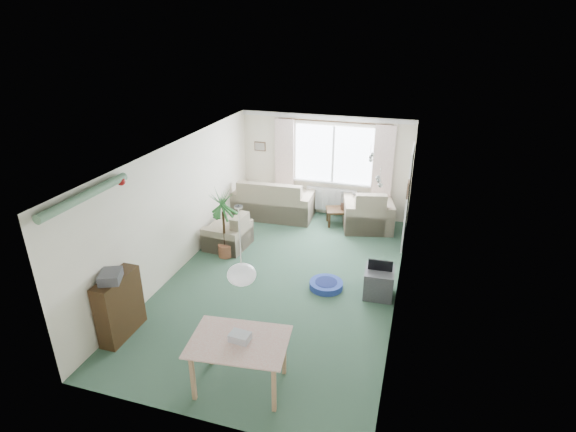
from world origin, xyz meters
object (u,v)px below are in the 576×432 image
(armchair_left, at_px, (227,230))
(houseplant, at_px, (224,224))
(dining_table, at_px, (240,364))
(tv_cube, at_px, (379,282))
(sofa, at_px, (274,197))
(bookshelf, at_px, (120,306))
(coffee_table, at_px, (344,217))
(armchair_corner, at_px, (368,208))
(pet_bed, at_px, (326,285))

(armchair_left, xyz_separation_m, houseplant, (0.12, -0.41, 0.33))
(houseplant, height_order, dining_table, houseplant)
(armchair_left, bearing_deg, tv_cube, 78.56)
(sofa, height_order, bookshelf, bookshelf)
(sofa, bearing_deg, houseplant, 80.27)
(armchair_left, relative_size, dining_table, 0.75)
(bookshelf, relative_size, houseplant, 0.70)
(sofa, height_order, houseplant, houseplant)
(coffee_table, bearing_deg, sofa, 180.00)
(armchair_corner, distance_m, bookshelf, 5.71)
(bookshelf, bearing_deg, armchair_left, 83.76)
(sofa, relative_size, bookshelf, 1.90)
(houseplant, relative_size, dining_table, 1.26)
(houseplant, bearing_deg, coffee_table, 48.13)
(armchair_left, relative_size, coffee_table, 1.00)
(dining_table, bearing_deg, houseplant, 117.48)
(houseplant, distance_m, pet_bed, 2.34)
(bookshelf, distance_m, tv_cube, 4.16)
(sofa, height_order, armchair_corner, armchair_corner)
(bookshelf, distance_m, houseplant, 2.72)
(sofa, distance_m, coffee_table, 1.73)
(sofa, bearing_deg, tv_cube, 133.27)
(armchair_corner, height_order, bookshelf, bookshelf)
(houseplant, xyz_separation_m, tv_cube, (3.08, -0.50, -0.46))
(sofa, xyz_separation_m, dining_table, (1.35, -5.35, -0.12))
(armchair_corner, distance_m, armchair_left, 3.19)
(coffee_table, bearing_deg, armchair_corner, -2.71)
(bookshelf, xyz_separation_m, tv_cube, (3.54, 2.18, -0.25))
(sofa, relative_size, armchair_corner, 1.77)
(sofa, xyz_separation_m, armchair_left, (-0.40, -1.81, -0.10))
(tv_cube, bearing_deg, coffee_table, 108.91)
(houseplant, height_order, tv_cube, houseplant)
(armchair_corner, relative_size, pet_bed, 1.81)
(armchair_left, xyz_separation_m, dining_table, (1.75, -3.54, -0.03))
(armchair_corner, bearing_deg, dining_table, 67.19)
(sofa, relative_size, houseplant, 1.34)
(houseplant, distance_m, dining_table, 3.55)
(houseplant, xyz_separation_m, dining_table, (1.63, -3.13, -0.35))
(pet_bed, bearing_deg, tv_cube, 3.34)
(pet_bed, bearing_deg, sofa, 124.48)
(dining_table, bearing_deg, armchair_corner, 80.54)
(armchair_left, relative_size, houseplant, 0.60)
(armchair_corner, relative_size, dining_table, 0.95)
(armchair_corner, distance_m, houseplant, 3.35)
(coffee_table, distance_m, dining_table, 5.36)
(armchair_corner, height_order, dining_table, armchair_corner)
(houseplant, bearing_deg, bookshelf, -99.81)
(tv_cube, bearing_deg, houseplant, 167.88)
(sofa, distance_m, pet_bed, 3.38)
(bookshelf, bearing_deg, houseplant, 80.25)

